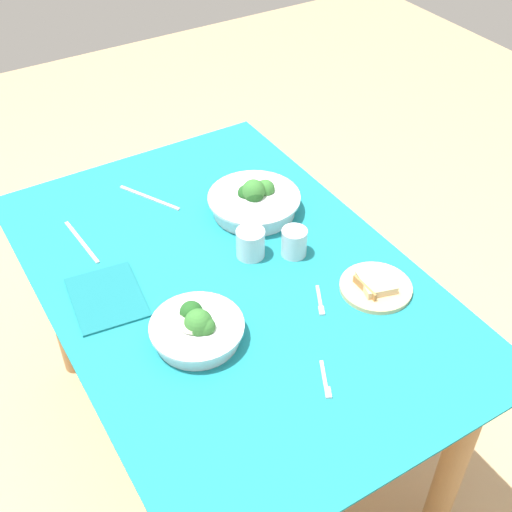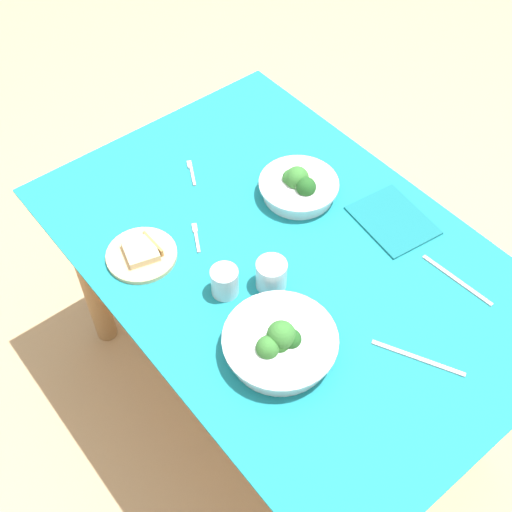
% 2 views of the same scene
% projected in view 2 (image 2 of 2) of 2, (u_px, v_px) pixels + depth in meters
% --- Properties ---
extents(ground_plane, '(6.00, 6.00, 0.00)m').
position_uv_depth(ground_plane, '(279.00, 387.00, 2.21)').
color(ground_plane, tan).
extents(dining_table, '(1.30, 0.87, 0.70)m').
position_uv_depth(dining_table, '(285.00, 282.00, 1.75)').
color(dining_table, '#197A84').
rests_on(dining_table, ground_plane).
extents(broccoli_bowl_far, '(0.26, 0.26, 0.10)m').
position_uv_depth(broccoli_bowl_far, '(280.00, 343.00, 1.46)').
color(broccoli_bowl_far, white).
rests_on(broccoli_bowl_far, dining_table).
extents(broccoli_bowl_near, '(0.22, 0.22, 0.09)m').
position_uv_depth(broccoli_bowl_near, '(299.00, 186.00, 1.78)').
color(broccoli_bowl_near, white).
rests_on(broccoli_bowl_near, dining_table).
extents(bread_side_plate, '(0.18, 0.18, 0.03)m').
position_uv_depth(bread_side_plate, '(142.00, 254.00, 1.65)').
color(bread_side_plate, '#D6B27A').
rests_on(bread_side_plate, dining_table).
extents(water_glass_center, '(0.08, 0.08, 0.08)m').
position_uv_depth(water_glass_center, '(271.00, 275.00, 1.58)').
color(water_glass_center, silver).
rests_on(water_glass_center, dining_table).
extents(water_glass_side, '(0.07, 0.07, 0.08)m').
position_uv_depth(water_glass_side, '(225.00, 282.00, 1.57)').
color(water_glass_side, silver).
rests_on(water_glass_side, dining_table).
extents(fork_by_far_bowl, '(0.09, 0.06, 0.00)m').
position_uv_depth(fork_by_far_bowl, '(192.00, 172.00, 1.85)').
color(fork_by_far_bowl, '#B7B7BC').
rests_on(fork_by_far_bowl, dining_table).
extents(fork_by_near_bowl, '(0.09, 0.06, 0.00)m').
position_uv_depth(fork_by_near_bowl, '(196.00, 236.00, 1.70)').
color(fork_by_near_bowl, '#B7B7BC').
rests_on(fork_by_near_bowl, dining_table).
extents(table_knife_left, '(0.20, 0.02, 0.00)m').
position_uv_depth(table_knife_left, '(457.00, 280.00, 1.61)').
color(table_knife_left, '#B7B7BC').
rests_on(table_knife_left, dining_table).
extents(table_knife_right, '(0.19, 0.11, 0.00)m').
position_uv_depth(table_knife_right, '(418.00, 358.00, 1.48)').
color(table_knife_right, '#B7B7BC').
rests_on(table_knife_right, dining_table).
extents(napkin_folded_upper, '(0.23, 0.19, 0.01)m').
position_uv_depth(napkin_folded_upper, '(393.00, 220.00, 1.74)').
color(napkin_folded_upper, '#156870').
rests_on(napkin_folded_upper, dining_table).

